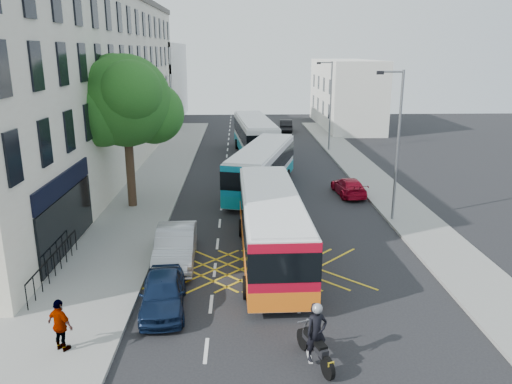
{
  "coord_description": "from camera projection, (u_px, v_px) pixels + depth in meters",
  "views": [
    {
      "loc": [
        -2.11,
        -13.75,
        9.09
      ],
      "look_at": [
        -1.27,
        10.46,
        2.2
      ],
      "focal_mm": 35.0,
      "sensor_mm": 36.0,
      "label": 1
    }
  ],
  "objects": [
    {
      "name": "ground",
      "position": [
        307.0,
        349.0,
        15.77
      ],
      "size": [
        120.0,
        120.0,
        0.0
      ],
      "primitive_type": "plane",
      "color": "black",
      "rests_on": "ground"
    },
    {
      "name": "railings",
      "position": [
        54.0,
        263.0,
        20.35
      ],
      "size": [
        0.08,
        5.6,
        1.14
      ],
      "primitive_type": null,
      "color": "black",
      "rests_on": "pavement_left"
    },
    {
      "name": "lamp_near",
      "position": [
        396.0,
        139.0,
        26.25
      ],
      "size": [
        1.45,
        0.15,
        8.0
      ],
      "color": "slate",
      "rests_on": "pavement_right"
    },
    {
      "name": "parked_car_blue",
      "position": [
        163.0,
        293.0,
        17.99
      ],
      "size": [
        1.89,
        4.02,
        1.33
      ],
      "primitive_type": "imported",
      "rotation": [
        0.0,
        0.0,
        0.08
      ],
      "color": "#0E1C38",
      "rests_on": "ground"
    },
    {
      "name": "pavement_right",
      "position": [
        397.0,
        204.0,
        30.42
      ],
      "size": [
        3.0,
        70.0,
        0.15
      ],
      "primitive_type": "cube",
      "color": "gray",
      "rests_on": "ground"
    },
    {
      "name": "parked_car_silver",
      "position": [
        176.0,
        245.0,
        22.02
      ],
      "size": [
        1.85,
        4.85,
        1.58
      ],
      "primitive_type": "imported",
      "rotation": [
        0.0,
        0.0,
        0.04
      ],
      "color": "#A2A4A9",
      "rests_on": "ground"
    },
    {
      "name": "terrace_main",
      "position": [
        78.0,
        83.0,
        37.0
      ],
      "size": [
        8.3,
        45.0,
        13.5
      ],
      "color": "beige",
      "rests_on": "ground"
    },
    {
      "name": "pedestrian_far",
      "position": [
        60.0,
        325.0,
        15.23
      ],
      "size": [
        1.07,
        0.86,
        1.7
      ],
      "primitive_type": "imported",
      "rotation": [
        0.0,
        0.0,
        2.62
      ],
      "color": "gray",
      "rests_on": "pavement_left"
    },
    {
      "name": "street_tree",
      "position": [
        125.0,
        102.0,
        28.15
      ],
      "size": [
        6.3,
        5.7,
        8.8
      ],
      "color": "#382619",
      "rests_on": "pavement_left"
    },
    {
      "name": "red_hatchback",
      "position": [
        349.0,
        187.0,
        32.37
      ],
      "size": [
        1.88,
        4.04,
        1.14
      ],
      "primitive_type": "imported",
      "rotation": [
        0.0,
        0.0,
        3.22
      ],
      "color": "#A0061E",
      "rests_on": "ground"
    },
    {
      "name": "pavement_left",
      "position": [
        133.0,
        206.0,
        29.89
      ],
      "size": [
        5.0,
        70.0,
        0.15
      ],
      "primitive_type": "cube",
      "color": "gray",
      "rests_on": "ground"
    },
    {
      "name": "distant_car_grey",
      "position": [
        261.0,
        132.0,
        53.14
      ],
      "size": [
        2.54,
        4.98,
        1.35
      ],
      "primitive_type": "imported",
      "rotation": [
        0.0,
        0.0,
        0.06
      ],
      "color": "#3D4044",
      "rests_on": "ground"
    },
    {
      "name": "bus_far",
      "position": [
        255.0,
        136.0,
        44.36
      ],
      "size": [
        3.78,
        12.0,
        3.32
      ],
      "rotation": [
        0.0,
        0.0,
        0.09
      ],
      "color": "silver",
      "rests_on": "ground"
    },
    {
      "name": "motorbike",
      "position": [
        316.0,
        336.0,
        14.78
      ],
      "size": [
        0.93,
        2.18,
        2.01
      ],
      "rotation": [
        0.0,
        0.0,
        0.33
      ],
      "color": "black",
      "rests_on": "ground"
    },
    {
      "name": "terrace_far",
      "position": [
        150.0,
        82.0,
        66.81
      ],
      "size": [
        8.0,
        20.0,
        10.0
      ],
      "primitive_type": "cube",
      "color": "silver",
      "rests_on": "ground"
    },
    {
      "name": "building_right",
      "position": [
        345.0,
        93.0,
        61.19
      ],
      "size": [
        6.0,
        18.0,
        8.0
      ],
      "primitive_type": "cube",
      "color": "silver",
      "rests_on": "ground"
    },
    {
      "name": "distant_car_dark",
      "position": [
        286.0,
        125.0,
        58.19
      ],
      "size": [
        1.66,
        4.14,
        1.34
      ],
      "primitive_type": "imported",
      "rotation": [
        0.0,
        0.0,
        3.08
      ],
      "color": "black",
      "rests_on": "ground"
    },
    {
      "name": "lamp_far",
      "position": [
        329.0,
        101.0,
        45.48
      ],
      "size": [
        1.45,
        0.15,
        8.0
      ],
      "color": "slate",
      "rests_on": "pavement_right"
    },
    {
      "name": "bus_near",
      "position": [
        271.0,
        225.0,
        22.09
      ],
      "size": [
        2.9,
        10.96,
        3.07
      ],
      "rotation": [
        0.0,
        0.0,
        0.02
      ],
      "color": "silver",
      "rests_on": "ground"
    },
    {
      "name": "bus_mid",
      "position": [
        262.0,
        168.0,
        32.97
      ],
      "size": [
        5.23,
        11.1,
        3.04
      ],
      "rotation": [
        0.0,
        0.0,
        -0.26
      ],
      "color": "silver",
      "rests_on": "ground"
    }
  ]
}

